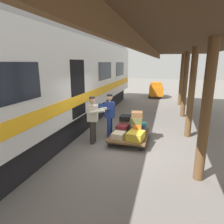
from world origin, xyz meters
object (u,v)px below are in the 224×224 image
(suitcase_orange_carryall, at_px, (137,125))
(suitcase_burgundy_valise, at_px, (125,126))
(luggage_cart, at_px, (130,135))
(suitcase_olive_duffel, at_px, (137,120))
(suitcase_yellow_case, at_px, (136,136))
(suitcase_maroon_trunk, at_px, (122,127))
(suitcase_black_hardshell, at_px, (125,118))
(suitcase_tan_vintage, at_px, (125,122))
(porter_by_door, at_px, (93,118))
(train_car, at_px, (41,84))
(suitcase_cream_canvas, at_px, (119,135))
(suitcase_slate_roller, at_px, (122,131))
(baggage_tug, at_px, (156,90))
(suitcase_teal_softside, at_px, (140,127))
(porter_in_overalls, at_px, (109,115))
(suitcase_navy_fabric, at_px, (138,131))
(suitcase_brown_leather, at_px, (137,115))

(suitcase_orange_carryall, bearing_deg, suitcase_burgundy_valise, -42.42)
(luggage_cart, xyz_separation_m, suitcase_olive_duffel, (-0.24, 0.02, 0.60))
(suitcase_yellow_case, height_order, suitcase_orange_carryall, suitcase_orange_carryall)
(suitcase_maroon_trunk, bearing_deg, suitcase_yellow_case, 141.01)
(luggage_cart, relative_size, suitcase_black_hardshell, 3.91)
(suitcase_tan_vintage, relative_size, porter_by_door, 0.23)
(suitcase_tan_vintage, xyz_separation_m, suitcase_olive_duffel, (-0.52, 0.49, 0.26))
(suitcase_orange_carryall, bearing_deg, train_car, 6.54)
(train_car, relative_size, suitcase_maroon_trunk, 45.07)
(suitcase_cream_canvas, bearing_deg, suitcase_slate_roller, -90.00)
(suitcase_orange_carryall, relative_size, porter_by_door, 0.26)
(suitcase_black_hardshell, xyz_separation_m, baggage_tug, (-0.62, -9.42, -0.13))
(suitcase_burgundy_valise, xyz_separation_m, baggage_tug, (-0.65, -9.38, 0.24))
(luggage_cart, distance_m, suitcase_teal_softside, 0.61)
(porter_by_door, bearing_deg, suitcase_cream_canvas, -178.76)
(suitcase_yellow_case, distance_m, porter_in_overalls, 1.39)
(luggage_cart, bearing_deg, baggage_tug, -92.03)
(suitcase_tan_vintage, distance_m, suitcase_black_hardshell, 0.18)
(luggage_cart, relative_size, porter_in_overalls, 1.07)
(suitcase_orange_carryall, distance_m, suitcase_olive_duffel, 0.19)
(suitcase_navy_fabric, relative_size, suitcase_slate_roller, 0.85)
(suitcase_slate_roller, bearing_deg, porter_in_overalls, -13.99)
(suitcase_burgundy_valise, xyz_separation_m, suitcase_olive_duffel, (-0.54, 0.52, 0.45))
(suitcase_yellow_case, distance_m, suitcase_burgundy_valise, 1.17)
(suitcase_teal_softside, distance_m, suitcase_black_hardshell, 0.66)
(suitcase_olive_duffel, bearing_deg, suitcase_cream_canvas, 41.46)
(luggage_cart, distance_m, suitcase_orange_carryall, 0.49)
(luggage_cart, height_order, suitcase_brown_leather, suitcase_brown_leather)
(suitcase_burgundy_valise, relative_size, suitcase_brown_leather, 1.17)
(porter_in_overalls, bearing_deg, baggage_tug, -96.93)
(suitcase_olive_duffel, relative_size, baggage_tug, 0.24)
(suitcase_burgundy_valise, height_order, porter_in_overalls, porter_in_overalls)
(suitcase_teal_softside, relative_size, suitcase_orange_carryall, 1.10)
(train_car, xyz_separation_m, suitcase_olive_duffel, (-3.54, -0.41, -1.22))
(suitcase_tan_vintage, bearing_deg, suitcase_black_hardshell, 153.85)
(suitcase_tan_vintage, distance_m, suitcase_orange_carryall, 0.75)
(train_car, distance_m, baggage_tug, 11.04)
(suitcase_burgundy_valise, relative_size, baggage_tug, 0.25)
(suitcase_yellow_case, bearing_deg, luggage_cart, -59.01)
(train_car, relative_size, suitcase_cream_canvas, 38.64)
(luggage_cart, height_order, porter_in_overalls, porter_in_overalls)
(suitcase_teal_softside, xyz_separation_m, baggage_tug, (-0.05, -9.38, 0.21))
(suitcase_teal_softside, height_order, suitcase_burgundy_valise, suitcase_teal_softside)
(suitcase_black_hardshell, distance_m, porter_by_door, 1.39)
(porter_by_door, bearing_deg, porter_in_overalls, -121.37)
(suitcase_yellow_case, distance_m, suitcase_olive_duffel, 0.64)
(suitcase_cream_canvas, distance_m, suitcase_brown_leather, 0.99)
(porter_by_door, bearing_deg, suitcase_olive_duffel, -161.30)
(suitcase_burgundy_valise, height_order, suitcase_orange_carryall, suitcase_orange_carryall)
(luggage_cart, height_order, porter_by_door, porter_by_door)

